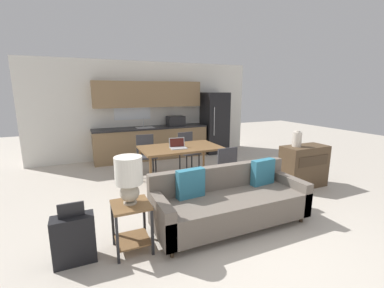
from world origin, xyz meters
The scene contains 15 objects.
ground_plane centered at (0.00, 0.00, 0.00)m, with size 20.00×20.00×0.00m, color beige.
wall_back centered at (-0.01, 4.63, 1.35)m, with size 6.40×0.07×2.70m.
kitchen_counter centered at (0.01, 4.33, 0.84)m, with size 3.17×0.65×2.15m.
refrigerator centered at (1.98, 4.24, 0.92)m, with size 0.70×0.72×1.84m.
dining_table centered at (0.02, 2.10, 0.71)m, with size 1.61×0.96×0.78m.
couch centered at (0.04, 0.25, 0.34)m, with size 2.22×0.80×0.86m.
side_table centered at (-1.36, 0.18, 0.40)m, with size 0.44×0.44×0.60m.
table_lamp centered at (-1.36, 0.20, 0.93)m, with size 0.32×0.32×0.57m.
credenza centered at (2.21, 0.93, 0.42)m, with size 0.94×0.45×0.83m.
vase centered at (2.02, 0.98, 0.98)m, with size 0.17×0.17×0.32m.
dining_chair_far_left centered at (-0.49, 2.97, 0.50)m, with size 0.45×0.45×0.91m.
dining_chair_far_right centered at (0.52, 2.91, 0.50)m, with size 0.47×0.47×0.91m.
dining_chair_near_right centered at (0.53, 1.23, 0.50)m, with size 0.43×0.43×0.91m.
laptop centered at (-0.07, 2.02, 0.82)m, with size 0.34×0.28×0.20m.
suitcase centered at (-2.00, 0.21, 0.28)m, with size 0.45×0.22×0.72m.
Camera 1 is at (-1.84, -2.68, 1.92)m, focal length 24.00 mm.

